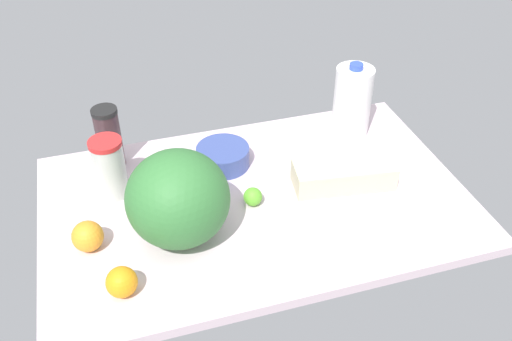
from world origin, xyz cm
name	(u,v)px	position (x,y,z in cm)	size (l,w,h in cm)	color
countertop	(256,202)	(0.00, 0.00, 1.50)	(120.00, 76.00, 3.00)	silver
watermelon	(178,199)	(23.21, 8.70, 15.58)	(26.53, 26.53, 25.17)	#347537
tumbler_cup	(110,168)	(38.57, -14.19, 12.16)	(9.24, 9.24, 18.24)	silver
egg_carton	(344,175)	(-26.29, 1.30, 6.58)	(29.20, 11.24, 7.16)	beige
mixing_bowl	(223,156)	(5.00, -18.35, 6.12)	(16.20, 16.20, 6.25)	#3B4D94
milk_jug	(352,101)	(-39.58, -23.82, 14.77)	(12.12, 12.12, 25.10)	white
shaker_bottle	(109,138)	(37.32, -28.27, 12.94)	(7.63, 7.63, 19.81)	#3D282C
lime_far_back	(253,197)	(1.57, 2.13, 5.67)	(5.34, 5.34, 5.34)	#5CB32E
orange_near_front	(122,282)	(40.17, 24.19, 6.77)	(7.54, 7.54, 7.54)	orange
orange_loose	(88,236)	(46.75, 6.50, 7.06)	(8.11, 8.11, 8.11)	orange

